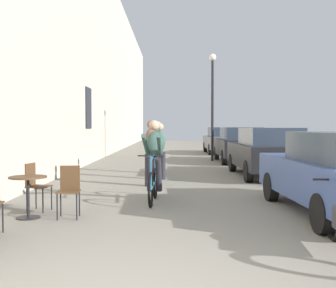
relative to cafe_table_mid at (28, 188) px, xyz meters
The scene contains 12 objects.
building_facade_left 11.40m from the cafe_table_mid, 96.87° to the left, with size 0.54×68.00×10.18m.
cafe_table_mid is the anchor object (origin of this frame).
cafe_chair_mid_toward_street 0.63m from the cafe_table_mid, 96.81° to the left, with size 0.45×0.45×0.89m.
cafe_chair_mid_toward_wall 0.69m from the cafe_table_mid, ahead, with size 0.41×0.41×0.89m.
cyclist_on_bicycle 2.69m from the cafe_table_mid, 38.78° to the left, with size 0.52×1.76×1.74m.
pedestrian_near 4.35m from the cafe_table_mid, 63.50° to the left, with size 0.38×0.30×1.74m.
pedestrian_mid 5.73m from the cafe_table_mid, 68.22° to the left, with size 0.36×0.27×1.68m.
pedestrian_far 7.21m from the cafe_table_mid, 73.79° to the left, with size 0.34×0.24×1.75m.
street_lamp 13.07m from the cafe_table_mid, 70.15° to the left, with size 0.32×0.32×4.90m.
parked_car_second 8.10m from the cafe_table_mid, 47.69° to the left, with size 1.87×4.35×1.54m.
parked_car_third 12.56m from the cafe_table_mid, 64.25° to the left, with size 1.85×4.36×1.55m.
parked_car_fourth 18.21m from the cafe_table_mid, 72.62° to the left, with size 1.89×4.37×1.55m.
Camera 1 is at (0.25, -3.47, 1.57)m, focal length 44.66 mm.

